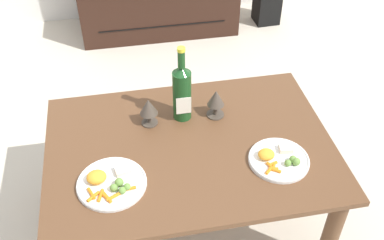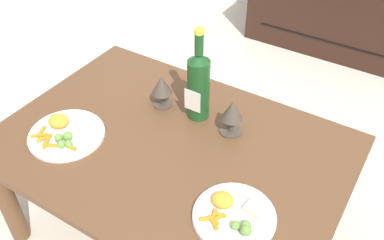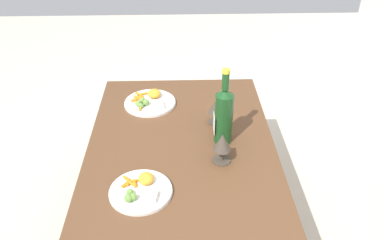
% 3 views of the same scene
% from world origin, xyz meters
% --- Properties ---
extents(ground_plane, '(6.40, 6.40, 0.00)m').
position_xyz_m(ground_plane, '(0.00, 0.00, 0.00)').
color(ground_plane, beige).
extents(dining_table, '(1.18, 0.83, 0.50)m').
position_xyz_m(dining_table, '(0.00, 0.00, 0.42)').
color(dining_table, brown).
rests_on(dining_table, ground_plane).
extents(tv_stand, '(1.16, 0.46, 0.47)m').
position_xyz_m(tv_stand, '(0.10, 1.85, 0.24)').
color(tv_stand, black).
rests_on(tv_stand, ground_plane).
extents(wine_bottle, '(0.08, 0.08, 0.35)m').
position_xyz_m(wine_bottle, '(-0.00, 0.19, 0.64)').
color(wine_bottle, '#19471E').
rests_on(wine_bottle, dining_table).
extents(goblet_left, '(0.08, 0.08, 0.13)m').
position_xyz_m(goblet_left, '(-0.15, 0.17, 0.58)').
color(goblet_left, '#473D33').
rests_on(goblet_left, dining_table).
extents(goblet_right, '(0.08, 0.08, 0.13)m').
position_xyz_m(goblet_right, '(0.14, 0.17, 0.59)').
color(goblet_right, '#473D33').
rests_on(goblet_right, dining_table).
extents(dinner_plate_left, '(0.26, 0.26, 0.05)m').
position_xyz_m(dinner_plate_left, '(-0.33, -0.16, 0.51)').
color(dinner_plate_left, white).
rests_on(dinner_plate_left, dining_table).
extents(dinner_plate_right, '(0.24, 0.24, 0.05)m').
position_xyz_m(dinner_plate_right, '(0.33, -0.16, 0.51)').
color(dinner_plate_right, white).
rests_on(dinner_plate_right, dining_table).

